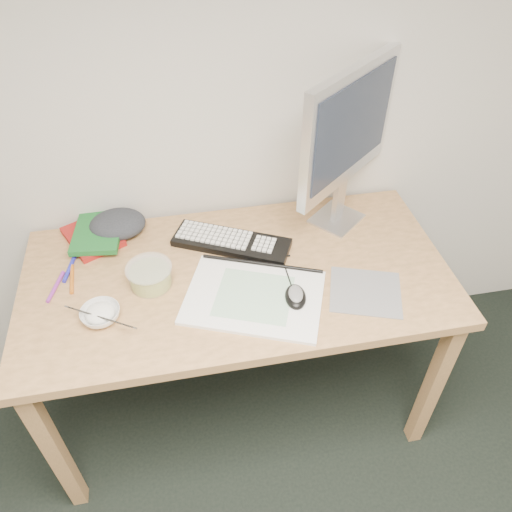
# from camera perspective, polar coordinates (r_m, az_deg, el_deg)

# --- Properties ---
(desk) EXTENTS (1.40, 0.70, 0.75)m
(desk) POSITION_cam_1_polar(r_m,az_deg,el_deg) (1.70, -2.11, -3.94)
(desk) COLOR tan
(desk) RESTS_ON ground
(mousepad) EXTENTS (0.27, 0.26, 0.00)m
(mousepad) POSITION_cam_1_polar(r_m,az_deg,el_deg) (1.62, 12.40, -4.02)
(mousepad) COLOR slate
(mousepad) RESTS_ON desk
(sketchpad) EXTENTS (0.50, 0.43, 0.01)m
(sketchpad) POSITION_cam_1_polar(r_m,az_deg,el_deg) (1.56, -0.23, -4.72)
(sketchpad) COLOR white
(sketchpad) RESTS_ON desk
(keyboard) EXTENTS (0.42, 0.30, 0.02)m
(keyboard) POSITION_cam_1_polar(r_m,az_deg,el_deg) (1.74, -2.81, 1.56)
(keyboard) COLOR black
(keyboard) RESTS_ON desk
(monitor) EXTENTS (0.40, 0.34, 0.58)m
(monitor) POSITION_cam_1_polar(r_m,az_deg,el_deg) (1.69, 10.49, 13.78)
(monitor) COLOR silver
(monitor) RESTS_ON desk
(mouse) EXTENTS (0.08, 0.11, 0.04)m
(mouse) POSITION_cam_1_polar(r_m,az_deg,el_deg) (1.54, 4.56, -4.37)
(mouse) COLOR black
(mouse) RESTS_ON sketchpad
(rice_bowl) EXTENTS (0.15, 0.15, 0.04)m
(rice_bowl) POSITION_cam_1_polar(r_m,az_deg,el_deg) (1.57, -17.33, -6.41)
(rice_bowl) COLOR white
(rice_bowl) RESTS_ON desk
(chopsticks) EXTENTS (0.21, 0.14, 0.02)m
(chopsticks) POSITION_cam_1_polar(r_m,az_deg,el_deg) (1.53, -17.37, -6.69)
(chopsticks) COLOR #ADADAF
(chopsticks) RESTS_ON rice_bowl
(fruit_tub) EXTENTS (0.15, 0.15, 0.07)m
(fruit_tub) POSITION_cam_1_polar(r_m,az_deg,el_deg) (1.62, -12.02, -2.22)
(fruit_tub) COLOR gold
(fruit_tub) RESTS_ON desk
(book_red) EXTENTS (0.24, 0.26, 0.02)m
(book_red) POSITION_cam_1_polar(r_m,az_deg,el_deg) (1.86, -18.15, 2.11)
(book_red) COLOR maroon
(book_red) RESTS_ON desk
(book_green) EXTENTS (0.19, 0.24, 0.02)m
(book_green) POSITION_cam_1_polar(r_m,az_deg,el_deg) (1.83, -17.63, 2.57)
(book_green) COLOR #175D24
(book_green) RESTS_ON book_red
(cloth_lump) EXTENTS (0.19, 0.17, 0.07)m
(cloth_lump) POSITION_cam_1_polar(r_m,az_deg,el_deg) (1.85, -15.54, 3.50)
(cloth_lump) COLOR #26282E
(cloth_lump) RESTS_ON desk
(pencil_pink) EXTENTS (0.19, 0.02, 0.01)m
(pencil_pink) POSITION_cam_1_polar(r_m,az_deg,el_deg) (1.65, -1.47, -1.62)
(pencil_pink) COLOR pink
(pencil_pink) RESTS_ON desk
(pencil_tan) EXTENTS (0.17, 0.09, 0.01)m
(pencil_tan) POSITION_cam_1_polar(r_m,az_deg,el_deg) (1.66, -0.54, -1.18)
(pencil_tan) COLOR #A37F56
(pencil_tan) RESTS_ON desk
(pencil_black) EXTENTS (0.17, 0.01, 0.01)m
(pencil_black) POSITION_cam_1_polar(r_m,az_deg,el_deg) (1.69, 1.04, -0.34)
(pencil_black) COLOR black
(pencil_black) RESTS_ON desk
(marker_blue) EXTENTS (0.04, 0.14, 0.01)m
(marker_blue) POSITION_cam_1_polar(r_m,az_deg,el_deg) (1.77, -20.45, -1.12)
(marker_blue) COLOR #2224B9
(marker_blue) RESTS_ON desk
(marker_orange) EXTENTS (0.02, 0.13, 0.01)m
(marker_orange) POSITION_cam_1_polar(r_m,az_deg,el_deg) (1.72, -20.30, -2.48)
(marker_orange) COLOR #C06016
(marker_orange) RESTS_ON desk
(marker_purple) EXTENTS (0.05, 0.13, 0.01)m
(marker_purple) POSITION_cam_1_polar(r_m,az_deg,el_deg) (1.71, -21.93, -3.26)
(marker_purple) COLOR purple
(marker_purple) RESTS_ON desk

